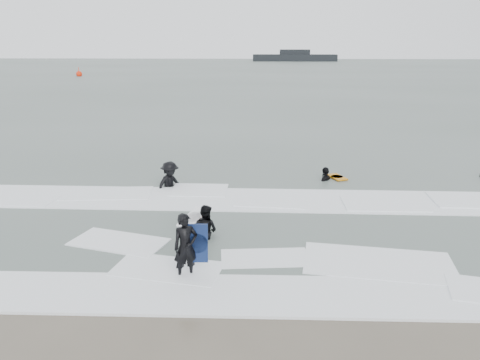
{
  "coord_description": "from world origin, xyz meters",
  "views": [
    {
      "loc": [
        0.74,
        -9.99,
        5.52
      ],
      "look_at": [
        0.0,
        5.0,
        1.1
      ],
      "focal_mm": 35.0,
      "sensor_mm": 36.0,
      "label": 1
    }
  ],
  "objects_px": {
    "surfer_wading": "(206,239)",
    "surfer_right_near": "(325,181)",
    "buoy": "(79,74)",
    "surfer_breaker": "(170,188)",
    "vessel_horizon": "(295,57)",
    "surfer_centre": "(187,277)"
  },
  "relations": [
    {
      "from": "surfer_centre",
      "to": "surfer_wading",
      "type": "height_order",
      "value": "surfer_centre"
    },
    {
      "from": "surfer_wading",
      "to": "vessel_horizon",
      "type": "distance_m",
      "value": 136.7
    },
    {
      "from": "buoy",
      "to": "surfer_right_near",
      "type": "bearing_deg",
      "value": -60.85
    },
    {
      "from": "surfer_centre",
      "to": "buoy",
      "type": "xyz_separation_m",
      "value": [
        -29.48,
        69.39,
        0.42
      ]
    },
    {
      "from": "vessel_horizon",
      "to": "surfer_centre",
      "type": "bearing_deg",
      "value": -94.63
    },
    {
      "from": "surfer_centre",
      "to": "buoy",
      "type": "height_order",
      "value": "buoy"
    },
    {
      "from": "surfer_centre",
      "to": "buoy",
      "type": "bearing_deg",
      "value": 85.52
    },
    {
      "from": "surfer_right_near",
      "to": "buoy",
      "type": "xyz_separation_m",
      "value": [
        -33.92,
        60.83,
        0.42
      ]
    },
    {
      "from": "surfer_right_near",
      "to": "surfer_wading",
      "type": "bearing_deg",
      "value": -2.54
    },
    {
      "from": "buoy",
      "to": "vessel_horizon",
      "type": "height_order",
      "value": "vessel_horizon"
    },
    {
      "from": "surfer_wading",
      "to": "vessel_horizon",
      "type": "bearing_deg",
      "value": -66.16
    },
    {
      "from": "surfer_wading",
      "to": "buoy",
      "type": "bearing_deg",
      "value": -37.65
    },
    {
      "from": "buoy",
      "to": "vessel_horizon",
      "type": "xyz_separation_m",
      "value": [
        40.71,
        69.22,
        0.88
      ]
    },
    {
      "from": "surfer_wading",
      "to": "surfer_breaker",
      "type": "relative_size",
      "value": 0.82
    },
    {
      "from": "surfer_right_near",
      "to": "buoy",
      "type": "distance_m",
      "value": 69.65
    },
    {
      "from": "buoy",
      "to": "surfer_centre",
      "type": "bearing_deg",
      "value": -66.98
    },
    {
      "from": "vessel_horizon",
      "to": "surfer_breaker",
      "type": "bearing_deg",
      "value": -95.67
    },
    {
      "from": "surfer_wading",
      "to": "surfer_right_near",
      "type": "xyz_separation_m",
      "value": [
        4.26,
        6.19,
        0.0
      ]
    },
    {
      "from": "vessel_horizon",
      "to": "buoy",
      "type": "bearing_deg",
      "value": -120.46
    },
    {
      "from": "surfer_breaker",
      "to": "vessel_horizon",
      "type": "bearing_deg",
      "value": 34.99
    },
    {
      "from": "surfer_wading",
      "to": "surfer_right_near",
      "type": "bearing_deg",
      "value": -96.06
    },
    {
      "from": "vessel_horizon",
      "to": "surfer_wading",
      "type": "bearing_deg",
      "value": -94.64
    }
  ]
}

